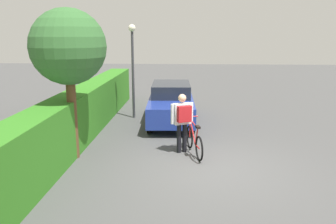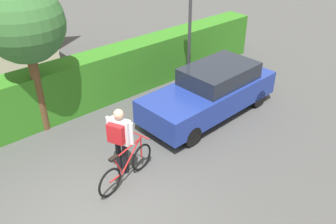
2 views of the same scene
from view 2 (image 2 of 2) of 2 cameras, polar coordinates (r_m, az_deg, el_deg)
ground_plane at (r=7.88m, az=-10.63°, el=-15.96°), size 60.00×60.00×0.00m
hedge_row at (r=10.61m, az=-23.10°, el=0.86°), size 18.64×0.90×1.58m
parked_car_near at (r=10.68m, az=6.85°, el=3.29°), size 4.45×1.83×1.47m
bicycle at (r=8.33m, az=-6.59°, el=-8.73°), size 1.74×0.60×0.99m
person_rider at (r=8.21m, az=-7.67°, el=-3.74°), size 0.49×0.63×1.71m
street_lamp at (r=11.40m, az=3.49°, el=14.47°), size 0.28×0.28×3.71m
tree_kerbside at (r=9.62m, az=-21.72°, el=12.71°), size 1.99×1.99×4.04m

